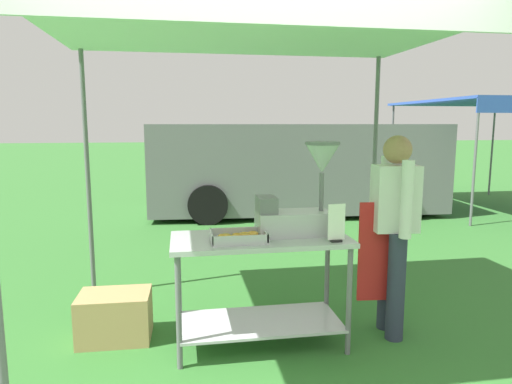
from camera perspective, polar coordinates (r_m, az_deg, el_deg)
ground_plane at (r=8.14m, az=-6.42°, el=-3.49°), size 70.00×70.00×0.00m
stall_canopy at (r=3.46m, az=0.29°, el=19.51°), size 3.14×2.50×2.44m
donut_cart at (r=3.48m, az=0.55°, el=-9.71°), size 1.33×0.61×0.86m
donut_tray at (r=3.29m, az=-2.16°, el=-5.78°), size 0.40×0.27×0.07m
donut_fryer at (r=3.46m, az=5.63°, el=-1.06°), size 0.63×0.28×0.71m
menu_sign at (r=3.30m, az=10.10°, el=-4.18°), size 0.13×0.05×0.28m
vendor at (r=3.74m, az=16.91°, el=-4.03°), size 0.46×0.54×1.61m
supply_crate at (r=3.88m, az=-17.34°, el=-14.73°), size 0.56×0.40×0.38m
van_grey at (r=8.73m, az=5.04°, el=3.18°), size 5.50×2.38×1.69m
neighbour_tent at (r=10.18m, az=27.46°, el=9.82°), size 2.75×3.20×2.15m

